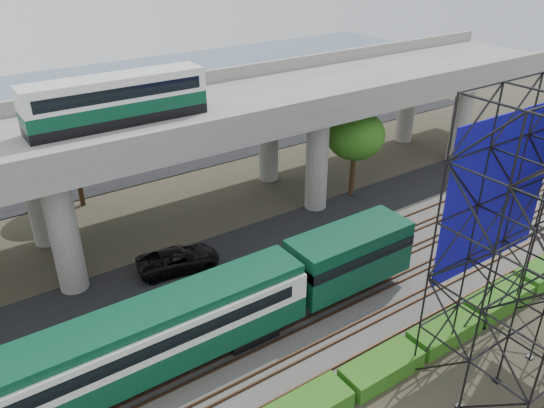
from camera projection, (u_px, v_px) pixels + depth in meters
ground at (315, 336)px, 30.48m from camera, size 140.00×140.00×0.00m
ballast_bed at (294, 316)px, 31.90m from camera, size 90.00×12.00×0.20m
service_road at (224, 254)px, 38.14m from camera, size 90.00×5.00×0.08m
parking_lot at (112, 153)px, 55.34m from camera, size 90.00×18.00×0.08m
harbor_water at (56, 103)px, 71.46m from camera, size 140.00×40.00×0.03m
rail_tracks at (294, 314)px, 31.81m from camera, size 90.00×9.52×0.16m
commuter_train at (172, 329)px, 26.74m from camera, size 29.30×3.06×4.30m
overpass at (177, 126)px, 38.24m from camera, size 80.00×12.00×12.40m
hedge_strip at (382, 367)px, 27.58m from camera, size 34.60×1.80×1.20m
trees at (123, 172)px, 37.40m from camera, size 40.94×16.94×7.69m
suv at (178, 259)px, 36.07m from camera, size 5.96×3.58×1.55m
parked_cars at (120, 147)px, 55.10m from camera, size 37.45×9.59×1.31m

